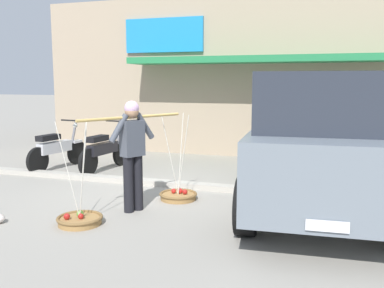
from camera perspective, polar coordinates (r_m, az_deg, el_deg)
ground_plane at (r=7.57m, az=-3.99°, el=-6.89°), size 90.00×90.00×0.00m
sidewalk_curb at (r=8.19m, az=-2.14°, el=-5.33°), size 20.00×0.24×0.10m
fruit_vendor at (r=6.57m, az=-7.88°, el=-0.55°), size 0.91×1.65×1.70m
fruit_basket_left_side at (r=7.33m, az=-1.83°, el=-6.79°), size 0.64×0.64×1.45m
fruit_basket_right_side at (r=6.30m, az=-14.64°, el=-9.60°), size 0.64×0.64×1.45m
motorcycle_nearest_shop at (r=10.21m, az=-17.46°, el=-0.67°), size 0.54×1.81×1.09m
motorcycle_second_in_row at (r=9.76m, az=-11.52°, el=-0.85°), size 0.54×1.82×1.09m
parked_truck at (r=6.80m, az=16.72°, el=-0.10°), size 2.40×4.81×2.10m
storefront_building at (r=13.62m, az=12.06°, el=8.66°), size 13.00×6.00×4.20m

